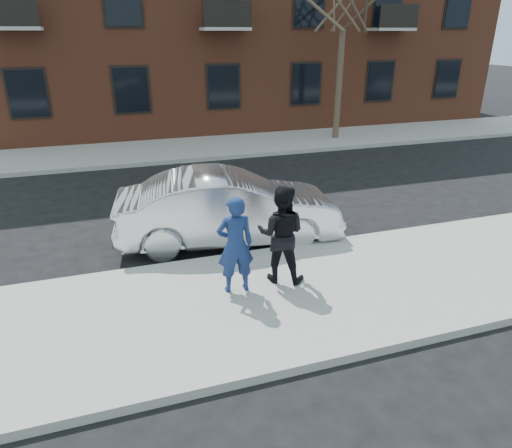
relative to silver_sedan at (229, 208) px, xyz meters
name	(u,v)px	position (x,y,z in m)	size (l,w,h in m)	color
ground	(389,276)	(2.50, -2.50, -0.79)	(100.00, 100.00, 0.00)	black
near_sidewalk	(397,279)	(2.50, -2.75, -0.72)	(50.00, 3.50, 0.15)	gray
near_curb	(350,240)	(2.50, -0.95, -0.72)	(50.00, 0.10, 0.15)	#999691
far_sidewalk	(233,145)	(2.50, 8.75, -0.72)	(50.00, 3.50, 0.15)	gray
far_curb	(246,156)	(2.50, 6.95, -0.72)	(50.00, 0.10, 0.15)	#999691
silver_sedan	(229,208)	(0.00, 0.00, 0.00)	(1.68, 4.81, 1.59)	silver
man_hoodie	(235,245)	(-0.50, -2.31, 0.22)	(0.65, 0.51, 1.73)	navy
man_peacoat	(281,234)	(0.37, -2.19, 0.25)	(1.09, 1.02, 1.79)	black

